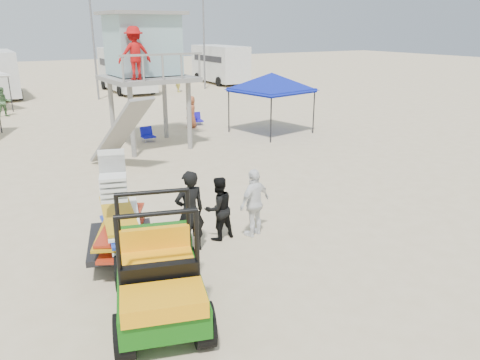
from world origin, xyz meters
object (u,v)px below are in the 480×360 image
lifeguard_tower (143,50)px  surf_trailer (119,223)px  utility_cart (157,265)px  canopy_blue (272,76)px  man_left (190,212)px

lifeguard_tower → surf_trailer: bearing=-112.8°
utility_cart → canopy_blue: (10.03, 11.51, 1.70)m
utility_cart → canopy_blue: size_ratio=0.87×
canopy_blue → surf_trailer: bearing=-137.5°
utility_cart → surf_trailer: 2.34m
surf_trailer → lifeguard_tower: (4.02, 9.58, 3.07)m
lifeguard_tower → canopy_blue: (6.00, -0.41, -1.27)m
man_left → lifeguard_tower: lifeguard_tower is taller
surf_trailer → lifeguard_tower: 10.83m
utility_cart → lifeguard_tower: lifeguard_tower is taller
man_left → utility_cart: bearing=53.8°
canopy_blue → man_left: bearing=-131.9°
surf_trailer → man_left: 1.55m
man_left → lifeguard_tower: (2.50, 9.88, 3.01)m
utility_cart → man_left: bearing=53.2°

